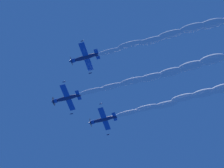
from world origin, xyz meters
TOP-DOWN VIEW (x-y plane):
  - airplane_lead at (0.02, -3.99)m, footprint 7.94×7.85m
  - airplane_left_wingman at (-12.70, -2.80)m, footprint 7.87×7.86m
  - airplane_right_wingman at (1.18, -16.56)m, footprint 7.90×7.84m
  - smoke_trail_lead at (-20.85, -24.85)m, footprint 31.44×31.18m
  - smoke_trail_left_wingman at (-33.45, -23.51)m, footprint 31.26×31.36m
  - smoke_trail_right_wingman at (-19.82, -37.31)m, footprint 31.37×31.29m

SIDE VIEW (x-z plane):
  - airplane_lead at x=0.02m, z-range 89.45..93.06m
  - airplane_left_wingman at x=-12.70m, z-range 89.85..93.97m
  - smoke_trail_lead at x=-20.85m, z-range 90.41..93.55m
  - smoke_trail_left_wingman at x=-33.45m, z-range 91.01..94.42m
  - airplane_right_wingman at x=1.18m, z-range 91.26..95.30m
  - smoke_trail_right_wingman at x=-19.82m, z-range 92.50..95.51m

